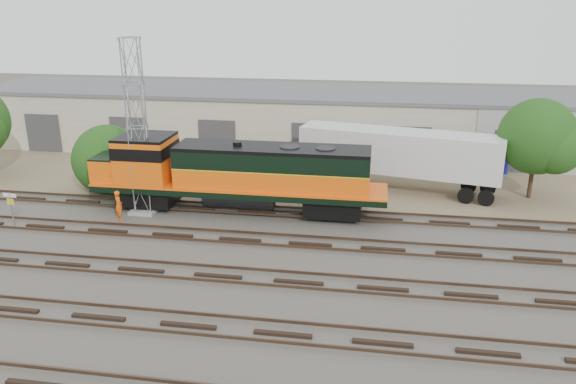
# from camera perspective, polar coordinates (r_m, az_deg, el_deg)

# --- Properties ---
(ground) EXTENTS (140.00, 140.00, 0.00)m
(ground) POSITION_cam_1_polar(r_m,az_deg,el_deg) (30.70, -5.56, -6.05)
(ground) COLOR #47423A
(ground) RESTS_ON ground
(dirt_strip) EXTENTS (80.00, 16.00, 0.02)m
(dirt_strip) POSITION_cam_1_polar(r_m,az_deg,el_deg) (44.42, -0.71, 2.02)
(dirt_strip) COLOR #726047
(dirt_strip) RESTS_ON ground
(tracks) EXTENTS (80.00, 20.40, 0.28)m
(tracks) POSITION_cam_1_polar(r_m,az_deg,el_deg) (28.07, -7.11, -8.44)
(tracks) COLOR black
(tracks) RESTS_ON ground
(warehouse) EXTENTS (58.40, 10.40, 5.30)m
(warehouse) POSITION_cam_1_polar(r_m,az_deg,el_deg) (51.41, 0.87, 7.39)
(warehouse) COLOR beige
(warehouse) RESTS_ON ground
(locomotive) EXTENTS (18.77, 3.29, 4.51)m
(locomotive) POSITION_cam_1_polar(r_m,az_deg,el_deg) (35.57, -5.60, 1.90)
(locomotive) COLOR black
(locomotive) RESTS_ON tracks
(signal_tower) EXTENTS (1.60, 1.60, 10.87)m
(signal_tower) POSITION_cam_1_polar(r_m,az_deg,el_deg) (35.81, -15.04, 5.96)
(signal_tower) COLOR gray
(signal_tower) RESTS_ON ground
(sign_post) EXTENTS (0.91, 0.16, 2.24)m
(sign_post) POSITION_cam_1_polar(r_m,az_deg,el_deg) (36.85, -26.33, -1.06)
(sign_post) COLOR gray
(sign_post) RESTS_ON ground
(worker) EXTENTS (0.82, 0.81, 1.91)m
(worker) POSITION_cam_1_polar(r_m,az_deg,el_deg) (36.01, -16.82, -1.32)
(worker) COLOR #F45C0D
(worker) RESTS_ON ground
(semi_trailer) EXTENTS (14.25, 5.72, 4.30)m
(semi_trailer) POSITION_cam_1_polar(r_m,az_deg,el_deg) (40.28, 11.66, 3.83)
(semi_trailer) COLOR silver
(semi_trailer) RESTS_ON ground
(dumpster_blue) EXTENTS (1.96, 1.89, 1.50)m
(dumpster_blue) POSITION_cam_1_polar(r_m,az_deg,el_deg) (47.07, 20.19, 2.75)
(dumpster_blue) COLOR navy
(dumpster_blue) RESTS_ON ground
(tree_mid) EXTENTS (5.22, 4.98, 4.98)m
(tree_mid) POSITION_cam_1_polar(r_m,az_deg,el_deg) (41.60, -17.59, 2.89)
(tree_mid) COLOR #382619
(tree_mid) RESTS_ON ground
(tree_east) EXTENTS (5.34, 5.08, 6.86)m
(tree_east) POSITION_cam_1_polar(r_m,az_deg,el_deg) (40.90, 24.39, 4.90)
(tree_east) COLOR #382619
(tree_east) RESTS_ON ground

